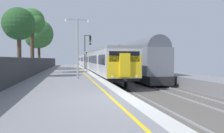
{
  "coord_description": "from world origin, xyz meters",
  "views": [
    {
      "loc": [
        -2.1,
        -8.84,
        1.64
      ],
      "look_at": [
        1.55,
        9.91,
        0.98
      ],
      "focal_mm": 35.8,
      "sensor_mm": 36.0,
      "label": 1
    }
  ],
  "objects_px": {
    "speed_limit_sign": "(86,58)",
    "background_tree_back": "(18,25)",
    "background_tree_right": "(38,35)",
    "platform_lamp_mid": "(78,43)",
    "signal_gantry": "(86,48)",
    "commuter_train_at_platform": "(88,61)",
    "background_tree_left": "(33,23)",
    "background_tree_centre": "(38,40)",
    "freight_train_adjacent_track": "(107,59)"
  },
  "relations": [
    {
      "from": "speed_limit_sign",
      "to": "background_tree_back",
      "type": "relative_size",
      "value": 0.45
    },
    {
      "from": "speed_limit_sign",
      "to": "background_tree_back",
      "type": "bearing_deg",
      "value": -125.73
    },
    {
      "from": "speed_limit_sign",
      "to": "background_tree_right",
      "type": "relative_size",
      "value": 0.37
    },
    {
      "from": "platform_lamp_mid",
      "to": "background_tree_right",
      "type": "height_order",
      "value": "background_tree_right"
    },
    {
      "from": "speed_limit_sign",
      "to": "background_tree_back",
      "type": "height_order",
      "value": "background_tree_back"
    },
    {
      "from": "signal_gantry",
      "to": "background_tree_back",
      "type": "xyz_separation_m",
      "value": [
        -7.0,
        -13.82,
        1.26
      ]
    },
    {
      "from": "commuter_train_at_platform",
      "to": "speed_limit_sign",
      "type": "height_order",
      "value": "commuter_train_at_platform"
    },
    {
      "from": "speed_limit_sign",
      "to": "platform_lamp_mid",
      "type": "bearing_deg",
      "value": -98.07
    },
    {
      "from": "background_tree_right",
      "to": "background_tree_back",
      "type": "relative_size",
      "value": 1.23
    },
    {
      "from": "speed_limit_sign",
      "to": "commuter_train_at_platform",
      "type": "bearing_deg",
      "value": 84.2
    },
    {
      "from": "platform_lamp_mid",
      "to": "commuter_train_at_platform",
      "type": "bearing_deg",
      "value": 83.32
    },
    {
      "from": "background_tree_left",
      "to": "background_tree_centre",
      "type": "height_order",
      "value": "background_tree_left"
    },
    {
      "from": "background_tree_centre",
      "to": "background_tree_back",
      "type": "xyz_separation_m",
      "value": [
        0.85,
        -19.48,
        -0.37
      ]
    },
    {
      "from": "signal_gantry",
      "to": "background_tree_right",
      "type": "distance_m",
      "value": 7.4
    },
    {
      "from": "commuter_train_at_platform",
      "to": "freight_train_adjacent_track",
      "type": "relative_size",
      "value": 1.08
    },
    {
      "from": "background_tree_left",
      "to": "commuter_train_at_platform",
      "type": "bearing_deg",
      "value": 69.86
    },
    {
      "from": "freight_train_adjacent_track",
      "to": "speed_limit_sign",
      "type": "bearing_deg",
      "value": -107.8
    },
    {
      "from": "signal_gantry",
      "to": "platform_lamp_mid",
      "type": "relative_size",
      "value": 1.07
    },
    {
      "from": "commuter_train_at_platform",
      "to": "background_tree_centre",
      "type": "bearing_deg",
      "value": -139.72
    },
    {
      "from": "platform_lamp_mid",
      "to": "background_tree_right",
      "type": "distance_m",
      "value": 17.23
    },
    {
      "from": "background_tree_left",
      "to": "background_tree_back",
      "type": "relative_size",
      "value": 1.19
    },
    {
      "from": "freight_train_adjacent_track",
      "to": "background_tree_centre",
      "type": "relative_size",
      "value": 8.85
    },
    {
      "from": "platform_lamp_mid",
      "to": "background_tree_right",
      "type": "xyz_separation_m",
      "value": [
        -5.18,
        16.28,
        2.22
      ]
    },
    {
      "from": "commuter_train_at_platform",
      "to": "background_tree_right",
      "type": "height_order",
      "value": "background_tree_right"
    },
    {
      "from": "speed_limit_sign",
      "to": "background_tree_left",
      "type": "height_order",
      "value": "background_tree_left"
    },
    {
      "from": "signal_gantry",
      "to": "platform_lamp_mid",
      "type": "xyz_separation_m",
      "value": [
        -1.98,
        -15.98,
        -0.34
      ]
    },
    {
      "from": "signal_gantry",
      "to": "speed_limit_sign",
      "type": "xyz_separation_m",
      "value": [
        -0.36,
        -4.6,
        -1.54
      ]
    },
    {
      "from": "platform_lamp_mid",
      "to": "background_tree_back",
      "type": "relative_size",
      "value": 0.81
    },
    {
      "from": "signal_gantry",
      "to": "background_tree_left",
      "type": "bearing_deg",
      "value": -128.03
    },
    {
      "from": "signal_gantry",
      "to": "background_tree_centre",
      "type": "bearing_deg",
      "value": 144.22
    },
    {
      "from": "commuter_train_at_platform",
      "to": "platform_lamp_mid",
      "type": "bearing_deg",
      "value": -96.68
    },
    {
      "from": "freight_train_adjacent_track",
      "to": "background_tree_left",
      "type": "distance_m",
      "value": 25.44
    },
    {
      "from": "freight_train_adjacent_track",
      "to": "background_tree_right",
      "type": "height_order",
      "value": "background_tree_right"
    },
    {
      "from": "background_tree_centre",
      "to": "commuter_train_at_platform",
      "type": "bearing_deg",
      "value": 40.28
    },
    {
      "from": "speed_limit_sign",
      "to": "background_tree_back",
      "type": "xyz_separation_m",
      "value": [
        -6.64,
        -9.23,
        2.8
      ]
    },
    {
      "from": "freight_train_adjacent_track",
      "to": "background_tree_left",
      "type": "bearing_deg",
      "value": -118.71
    },
    {
      "from": "platform_lamp_mid",
      "to": "background_tree_right",
      "type": "relative_size",
      "value": 0.66
    },
    {
      "from": "background_tree_centre",
      "to": "platform_lamp_mid",
      "type": "bearing_deg",
      "value": -74.82
    },
    {
      "from": "speed_limit_sign",
      "to": "background_tree_left",
      "type": "distance_m",
      "value": 8.27
    },
    {
      "from": "signal_gantry",
      "to": "speed_limit_sign",
      "type": "height_order",
      "value": "signal_gantry"
    },
    {
      "from": "freight_train_adjacent_track",
      "to": "signal_gantry",
      "type": "xyz_separation_m",
      "value": [
        -5.49,
        -13.62,
        1.66
      ]
    },
    {
      "from": "signal_gantry",
      "to": "background_tree_right",
      "type": "bearing_deg",
      "value": 177.61
    },
    {
      "from": "platform_lamp_mid",
      "to": "background_tree_left",
      "type": "xyz_separation_m",
      "value": [
        -4.6,
        7.57,
        2.71
      ]
    },
    {
      "from": "commuter_train_at_platform",
      "to": "background_tree_left",
      "type": "relative_size",
      "value": 8.77
    },
    {
      "from": "speed_limit_sign",
      "to": "platform_lamp_mid",
      "type": "relative_size",
      "value": 0.56
    },
    {
      "from": "signal_gantry",
      "to": "background_tree_centre",
      "type": "distance_m",
      "value": 9.81
    },
    {
      "from": "commuter_train_at_platform",
      "to": "background_tree_left",
      "type": "xyz_separation_m",
      "value": [
        -8.06,
        -21.98,
        4.4
      ]
    },
    {
      "from": "signal_gantry",
      "to": "background_tree_back",
      "type": "distance_m",
      "value": 15.55
    },
    {
      "from": "platform_lamp_mid",
      "to": "background_tree_centre",
      "type": "distance_m",
      "value": 22.51
    },
    {
      "from": "background_tree_left",
      "to": "background_tree_back",
      "type": "height_order",
      "value": "background_tree_left"
    }
  ]
}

